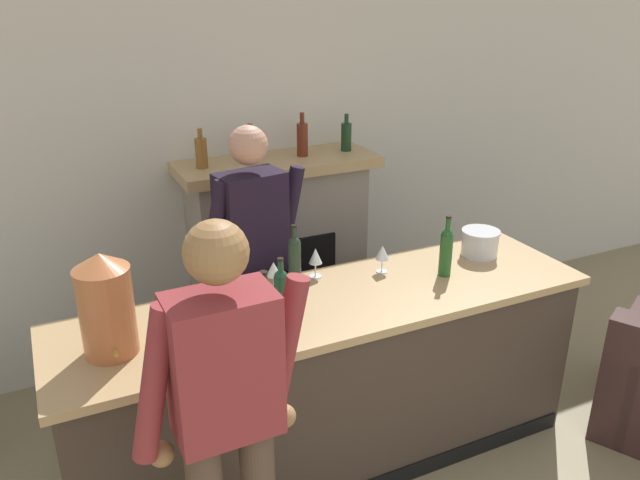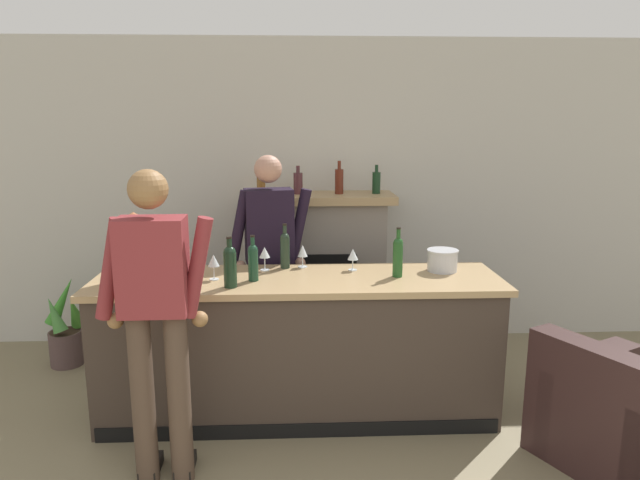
# 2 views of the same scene
# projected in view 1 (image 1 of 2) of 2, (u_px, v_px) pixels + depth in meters

# --- Properties ---
(wall_back_panel) EXTENTS (12.00, 0.07, 2.75)m
(wall_back_panel) POSITION_uv_depth(u_px,v_px,m) (258.00, 155.00, 4.27)
(wall_back_panel) COLOR beige
(wall_back_panel) RESTS_ON ground_plane
(bar_counter) EXTENTS (2.76, 0.74, 0.99)m
(bar_counter) POSITION_uv_depth(u_px,v_px,m) (332.00, 382.00, 3.31)
(bar_counter) COLOR #3B2F27
(bar_counter) RESTS_ON ground_plane
(fireplace_stone) EXTENTS (1.31, 0.52, 1.70)m
(fireplace_stone) POSITION_uv_depth(u_px,v_px,m) (279.00, 256.00, 4.31)
(fireplace_stone) COLOR gray
(fireplace_stone) RESTS_ON ground_plane
(person_customer) EXTENTS (0.66, 0.31, 1.79)m
(person_customer) POSITION_uv_depth(u_px,v_px,m) (228.00, 432.00, 2.20)
(person_customer) COLOR #4B392C
(person_customer) RESTS_ON ground_plane
(person_bartender) EXTENTS (0.65, 0.35, 1.79)m
(person_bartender) POSITION_uv_depth(u_px,v_px,m) (254.00, 265.00, 3.51)
(person_bartender) COLOR #27202E
(person_bartender) RESTS_ON ground_plane
(copper_dispenser) EXTENTS (0.23, 0.27, 0.46)m
(copper_dispenser) POSITION_uv_depth(u_px,v_px,m) (106.00, 304.00, 2.59)
(copper_dispenser) COLOR #B2663B
(copper_dispenser) RESTS_ON bar_counter
(ice_bucket_steel) EXTENTS (0.22, 0.22, 0.15)m
(ice_bucket_steel) POSITION_uv_depth(u_px,v_px,m) (480.00, 243.00, 3.61)
(ice_bucket_steel) COLOR silver
(ice_bucket_steel) RESTS_ON bar_counter
(wine_bottle_cabernet_heavy) EXTENTS (0.08, 0.08, 0.33)m
(wine_bottle_cabernet_heavy) POSITION_uv_depth(u_px,v_px,m) (265.00, 309.00, 2.73)
(wine_bottle_cabernet_heavy) COLOR #172F1D
(wine_bottle_cabernet_heavy) RESTS_ON bar_counter
(wine_bottle_merlot_tall) EXTENTS (0.07, 0.07, 0.32)m
(wine_bottle_merlot_tall) POSITION_uv_depth(u_px,v_px,m) (295.00, 257.00, 3.25)
(wine_bottle_merlot_tall) COLOR #203022
(wine_bottle_merlot_tall) RESTS_ON bar_counter
(wine_bottle_port_short) EXTENTS (0.08, 0.08, 0.28)m
(wine_bottle_port_short) POSITION_uv_depth(u_px,v_px,m) (189.00, 339.00, 2.53)
(wine_bottle_port_short) COLOR #4D2025
(wine_bottle_port_short) RESTS_ON bar_counter
(wine_bottle_chardonnay_pale) EXTENTS (0.07, 0.07, 0.31)m
(wine_bottle_chardonnay_pale) POSITION_uv_depth(u_px,v_px,m) (281.00, 292.00, 2.91)
(wine_bottle_chardonnay_pale) COLOR #183B27
(wine_bottle_chardonnay_pale) RESTS_ON bar_counter
(wine_bottle_rose_blush) EXTENTS (0.07, 0.07, 0.34)m
(wine_bottle_rose_blush) POSITION_uv_depth(u_px,v_px,m) (446.00, 249.00, 3.33)
(wine_bottle_rose_blush) COLOR #1E4C1F
(wine_bottle_rose_blush) RESTS_ON bar_counter
(wine_glass_mid_counter) EXTENTS (0.08, 0.08, 0.16)m
(wine_glass_mid_counter) POSITION_uv_depth(u_px,v_px,m) (382.00, 253.00, 3.38)
(wine_glass_mid_counter) COLOR silver
(wine_glass_mid_counter) RESTS_ON bar_counter
(wine_glass_back_row) EXTENTS (0.08, 0.08, 0.17)m
(wine_glass_back_row) POSITION_uv_depth(u_px,v_px,m) (274.00, 270.00, 3.15)
(wine_glass_back_row) COLOR silver
(wine_glass_back_row) RESTS_ON bar_counter
(wine_glass_near_bucket) EXTENTS (0.08, 0.08, 0.17)m
(wine_glass_near_bucket) POSITION_uv_depth(u_px,v_px,m) (225.00, 302.00, 2.83)
(wine_glass_near_bucket) COLOR silver
(wine_glass_near_bucket) RESTS_ON bar_counter
(wine_glass_front_right) EXTENTS (0.07, 0.07, 0.17)m
(wine_glass_front_right) POSITION_uv_depth(u_px,v_px,m) (315.00, 257.00, 3.32)
(wine_glass_front_right) COLOR silver
(wine_glass_front_right) RESTS_ON bar_counter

